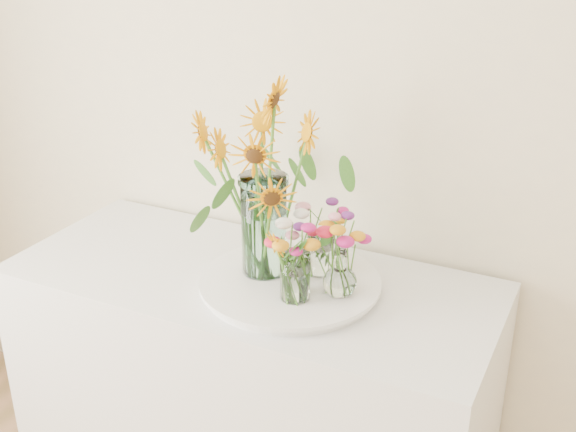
{
  "coord_description": "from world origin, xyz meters",
  "views": [
    {
      "loc": [
        0.42,
        0.36,
        1.88
      ],
      "look_at": [
        -0.35,
        1.93,
        1.11
      ],
      "focal_mm": 45.0,
      "sensor_mm": 36.0,
      "label": 1
    }
  ],
  "objects_px": {
    "small_vase_a": "(295,277)",
    "small_vase_c": "(321,253)",
    "mason_jar": "(264,225)",
    "tray": "(290,285)",
    "small_vase_b": "(340,273)",
    "counter": "(253,404)"
  },
  "relations": [
    {
      "from": "tray",
      "to": "mason_jar",
      "type": "distance_m",
      "value": 0.18
    },
    {
      "from": "mason_jar",
      "to": "small_vase_a",
      "type": "height_order",
      "value": "mason_jar"
    },
    {
      "from": "small_vase_c",
      "to": "small_vase_b",
      "type": "bearing_deg",
      "value": -42.0
    },
    {
      "from": "counter",
      "to": "small_vase_b",
      "type": "xyz_separation_m",
      "value": [
        0.28,
        -0.02,
        0.54
      ]
    },
    {
      "from": "small_vase_c",
      "to": "small_vase_a",
      "type": "bearing_deg",
      "value": -90.57
    },
    {
      "from": "small_vase_c",
      "to": "mason_jar",
      "type": "bearing_deg",
      "value": -157.19
    },
    {
      "from": "small_vase_a",
      "to": "tray",
      "type": "bearing_deg",
      "value": 123.44
    },
    {
      "from": "mason_jar",
      "to": "small_vase_b",
      "type": "xyz_separation_m",
      "value": [
        0.24,
        -0.02,
        -0.08
      ]
    },
    {
      "from": "small_vase_a",
      "to": "small_vase_c",
      "type": "height_order",
      "value": "small_vase_a"
    },
    {
      "from": "small_vase_b",
      "to": "small_vase_a",
      "type": "bearing_deg",
      "value": -141.21
    },
    {
      "from": "mason_jar",
      "to": "small_vase_b",
      "type": "height_order",
      "value": "mason_jar"
    },
    {
      "from": "small_vase_a",
      "to": "small_vase_c",
      "type": "relative_size",
      "value": 1.05
    },
    {
      "from": "small_vase_b",
      "to": "tray",
      "type": "bearing_deg",
      "value": 176.99
    },
    {
      "from": "small_vase_a",
      "to": "small_vase_c",
      "type": "bearing_deg",
      "value": 89.43
    },
    {
      "from": "small_vase_a",
      "to": "mason_jar",
      "type": "bearing_deg",
      "value": 145.36
    },
    {
      "from": "mason_jar",
      "to": "small_vase_b",
      "type": "distance_m",
      "value": 0.25
    },
    {
      "from": "mason_jar",
      "to": "small_vase_b",
      "type": "bearing_deg",
      "value": -5.49
    },
    {
      "from": "mason_jar",
      "to": "tray",
      "type": "bearing_deg",
      "value": -9.68
    },
    {
      "from": "tray",
      "to": "small_vase_a",
      "type": "distance_m",
      "value": 0.13
    },
    {
      "from": "tray",
      "to": "mason_jar",
      "type": "bearing_deg",
      "value": 170.32
    },
    {
      "from": "small_vase_a",
      "to": "small_vase_b",
      "type": "height_order",
      "value": "small_vase_a"
    },
    {
      "from": "counter",
      "to": "small_vase_a",
      "type": "xyz_separation_m",
      "value": [
        0.19,
        -0.1,
        0.54
      ]
    }
  ]
}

